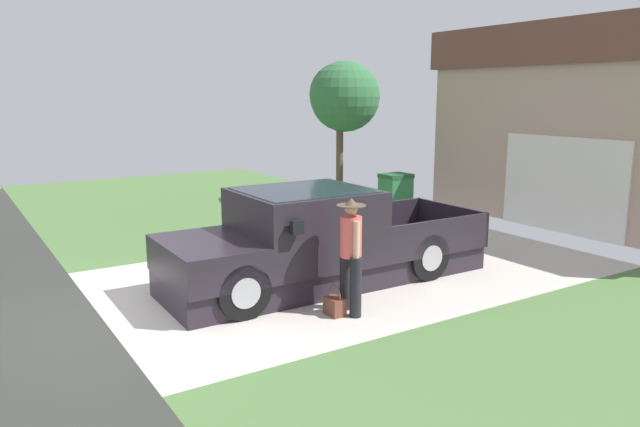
{
  "coord_description": "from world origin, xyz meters",
  "views": [
    {
      "loc": [
        8.34,
        -1.71,
        3.11
      ],
      "look_at": [
        0.82,
        3.09,
        1.32
      ],
      "focal_mm": 33.7,
      "sensor_mm": 36.0,
      "label": 1
    }
  ],
  "objects_px": {
    "front_yard_tree": "(343,96)",
    "wheeled_trash_bin": "(395,195)",
    "pickup_truck": "(309,243)",
    "person_with_hat": "(351,252)",
    "handbag": "(335,305)"
  },
  "relations": [
    {
      "from": "pickup_truck",
      "to": "person_with_hat",
      "type": "distance_m",
      "value": 1.45
    },
    {
      "from": "pickup_truck",
      "to": "handbag",
      "type": "relative_size",
      "value": 12.44
    },
    {
      "from": "handbag",
      "to": "wheeled_trash_bin",
      "type": "relative_size",
      "value": 0.39
    },
    {
      "from": "wheeled_trash_bin",
      "to": "handbag",
      "type": "bearing_deg",
      "value": -46.59
    },
    {
      "from": "pickup_truck",
      "to": "wheeled_trash_bin",
      "type": "height_order",
      "value": "pickup_truck"
    },
    {
      "from": "front_yard_tree",
      "to": "wheeled_trash_bin",
      "type": "distance_m",
      "value": 3.55
    },
    {
      "from": "front_yard_tree",
      "to": "wheeled_trash_bin",
      "type": "height_order",
      "value": "front_yard_tree"
    },
    {
      "from": "handbag",
      "to": "front_yard_tree",
      "type": "bearing_deg",
      "value": 144.66
    },
    {
      "from": "wheeled_trash_bin",
      "to": "pickup_truck",
      "type": "bearing_deg",
      "value": -53.8
    },
    {
      "from": "pickup_truck",
      "to": "wheeled_trash_bin",
      "type": "xyz_separation_m",
      "value": [
        -3.38,
        4.62,
        -0.09
      ]
    },
    {
      "from": "pickup_truck",
      "to": "handbag",
      "type": "distance_m",
      "value": 1.55
    },
    {
      "from": "handbag",
      "to": "wheeled_trash_bin",
      "type": "xyz_separation_m",
      "value": [
        -4.76,
        5.04,
        0.47
      ]
    },
    {
      "from": "pickup_truck",
      "to": "person_with_hat",
      "type": "xyz_separation_m",
      "value": [
        1.42,
        -0.17,
        0.19
      ]
    },
    {
      "from": "person_with_hat",
      "to": "handbag",
      "type": "bearing_deg",
      "value": 90.0
    },
    {
      "from": "front_yard_tree",
      "to": "person_with_hat",
      "type": "bearing_deg",
      "value": -33.91
    }
  ]
}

